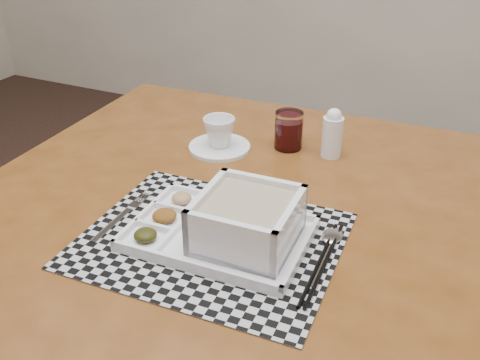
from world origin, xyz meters
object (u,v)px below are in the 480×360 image
dining_table (234,239)px  serving_tray (237,225)px  juice_glass (289,132)px  cup (219,132)px  creamer_bottle (332,134)px

dining_table → serving_tray: serving_tray is taller
juice_glass → cup: bearing=-151.8°
cup → juice_glass: (0.15, 0.08, -0.00)m
dining_table → cup: size_ratio=14.90×
creamer_bottle → dining_table: bearing=-111.3°
dining_table → creamer_bottle: bearing=68.7°
juice_glass → dining_table: bearing=-91.4°
dining_table → juice_glass: (0.01, 0.29, 0.13)m
cup → creamer_bottle: bearing=40.0°
dining_table → serving_tray: size_ratio=3.52×
cup → juice_glass: size_ratio=0.84×
serving_tray → dining_table: bearing=118.6°
dining_table → juice_glass: 0.32m
serving_tray → cup: size_ratio=4.24×
dining_table → juice_glass: size_ratio=12.52×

